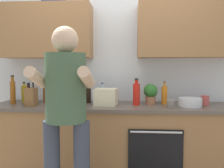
# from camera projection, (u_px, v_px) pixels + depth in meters

# --- Properties ---
(back_wall_unit) EXTENTS (4.00, 0.39, 2.50)m
(back_wall_unit) POSITION_uv_depth(u_px,v_px,m) (115.00, 55.00, 2.97)
(back_wall_unit) COLOR silver
(back_wall_unit) RESTS_ON ground
(counter) EXTENTS (2.84, 0.67, 0.90)m
(counter) POSITION_uv_depth(u_px,v_px,m) (114.00, 143.00, 2.77)
(counter) COLOR olive
(counter) RESTS_ON ground
(person_standing) EXTENTS (0.49, 0.45, 1.67)m
(person_standing) POSITION_uv_depth(u_px,v_px,m) (66.00, 108.00, 1.98)
(person_standing) COLOR #383D4C
(person_standing) RESTS_ON ground
(bottle_wine) EXTENTS (0.07, 0.07, 0.25)m
(bottle_wine) POSITION_uv_depth(u_px,v_px,m) (29.00, 95.00, 2.78)
(bottle_wine) COLOR #471419
(bottle_wine) RESTS_ON counter
(bottle_hotsauce) EXTENTS (0.08, 0.08, 0.31)m
(bottle_hotsauce) POSITION_uv_depth(u_px,v_px,m) (136.00, 94.00, 2.71)
(bottle_hotsauce) COLOR red
(bottle_hotsauce) RESTS_ON counter
(bottle_syrup) EXTENTS (0.06, 0.06, 0.34)m
(bottle_syrup) POSITION_uv_depth(u_px,v_px,m) (13.00, 92.00, 2.80)
(bottle_syrup) COLOR #8C4C14
(bottle_syrup) RESTS_ON counter
(bottle_soy) EXTENTS (0.07, 0.07, 0.25)m
(bottle_soy) POSITION_uv_depth(u_px,v_px,m) (88.00, 95.00, 2.88)
(bottle_soy) COLOR black
(bottle_soy) RESTS_ON counter
(bottle_juice) EXTENTS (0.07, 0.07, 0.27)m
(bottle_juice) POSITION_uv_depth(u_px,v_px,m) (164.00, 95.00, 2.78)
(bottle_juice) COLOR orange
(bottle_juice) RESTS_ON counter
(bottle_water) EXTENTS (0.06, 0.06, 0.24)m
(bottle_water) POSITION_uv_depth(u_px,v_px,m) (102.00, 94.00, 2.96)
(bottle_water) COLOR silver
(bottle_water) RESTS_ON counter
(bottle_oil) EXTENTS (0.07, 0.07, 0.26)m
(bottle_oil) POSITION_uv_depth(u_px,v_px,m) (24.00, 94.00, 2.90)
(bottle_oil) COLOR olive
(bottle_oil) RESTS_ON counter
(bottle_vinegar) EXTENTS (0.05, 0.05, 0.24)m
(bottle_vinegar) POSITION_uv_depth(u_px,v_px,m) (45.00, 95.00, 2.89)
(bottle_vinegar) COLOR brown
(bottle_vinegar) RESTS_ON counter
(cup_stoneware) EXTENTS (0.09, 0.09, 0.09)m
(cup_stoneware) POSITION_uv_depth(u_px,v_px,m) (171.00, 104.00, 2.53)
(cup_stoneware) COLOR slate
(cup_stoneware) RESTS_ON counter
(cup_tea) EXTENTS (0.09, 0.09, 0.09)m
(cup_tea) POSITION_uv_depth(u_px,v_px,m) (77.00, 102.00, 2.69)
(cup_tea) COLOR #33598C
(cup_tea) RESTS_ON counter
(cup_ceramic) EXTENTS (0.09, 0.09, 0.11)m
(cup_ceramic) POSITION_uv_depth(u_px,v_px,m) (205.00, 100.00, 2.73)
(cup_ceramic) COLOR #BF4C47
(cup_ceramic) RESTS_ON counter
(mixing_bowl) EXTENTS (0.26, 0.26, 0.09)m
(mixing_bowl) POSITION_uv_depth(u_px,v_px,m) (190.00, 102.00, 2.62)
(mixing_bowl) COLOR silver
(mixing_bowl) RESTS_ON counter
(knife_block) EXTENTS (0.10, 0.14, 0.27)m
(knife_block) POSITION_uv_depth(u_px,v_px,m) (31.00, 97.00, 2.64)
(knife_block) COLOR brown
(knife_block) RESTS_ON counter
(potted_herb) EXTENTS (0.16, 0.16, 0.24)m
(potted_herb) POSITION_uv_depth(u_px,v_px,m) (151.00, 93.00, 2.77)
(potted_herb) COLOR #9E6647
(potted_herb) RESTS_ON counter
(grocery_bag_rice) EXTENTS (0.27, 0.23, 0.19)m
(grocery_bag_rice) POSITION_uv_depth(u_px,v_px,m) (106.00, 97.00, 2.70)
(grocery_bag_rice) COLOR beige
(grocery_bag_rice) RESTS_ON counter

